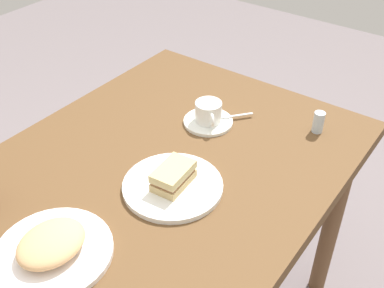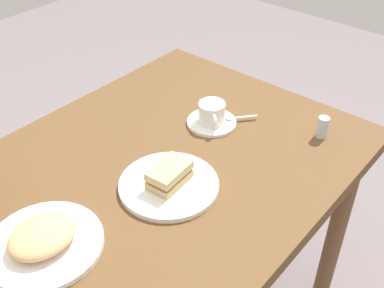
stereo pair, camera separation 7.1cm
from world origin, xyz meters
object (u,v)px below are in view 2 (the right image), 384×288
(sandwich_plate, at_px, (169,185))
(spoon, at_px, (236,118))
(coffee_saucer, at_px, (211,122))
(salt_shaker, at_px, (323,127))
(sandwich_front, at_px, (169,175))
(coffee_cup, at_px, (212,112))
(dining_table, at_px, (154,195))
(side_plate, at_px, (45,244))

(sandwich_plate, xyz_separation_m, spoon, (-0.35, -0.04, 0.01))
(coffee_saucer, bearing_deg, salt_shaker, 118.54)
(sandwich_front, xyz_separation_m, coffee_cup, (-0.29, -0.09, 0.00))
(coffee_cup, height_order, spoon, coffee_cup)
(dining_table, distance_m, side_plate, 0.36)
(coffee_saucer, relative_size, salt_shaker, 2.30)
(sandwich_plate, bearing_deg, coffee_cup, -162.60)
(dining_table, bearing_deg, sandwich_plate, 73.42)
(spoon, distance_m, salt_shaker, 0.25)
(dining_table, xyz_separation_m, spoon, (-0.32, 0.04, 0.11))
(coffee_saucer, xyz_separation_m, side_plate, (0.61, 0.01, 0.00))
(coffee_cup, bearing_deg, salt_shaker, 118.85)
(coffee_saucer, bearing_deg, dining_table, 2.00)
(dining_table, xyz_separation_m, coffee_cup, (-0.26, -0.01, 0.14))
(dining_table, xyz_separation_m, sandwich_plate, (0.02, 0.08, 0.10))
(coffee_saucer, relative_size, side_plate, 0.58)
(sandwich_front, xyz_separation_m, side_plate, (0.32, -0.08, -0.03))
(sandwich_plate, height_order, salt_shaker, salt_shaker)
(dining_table, relative_size, salt_shaker, 18.15)
(sandwich_front, relative_size, coffee_saucer, 0.79)
(dining_table, xyz_separation_m, side_plate, (0.34, 0.01, 0.10))
(coffee_saucer, bearing_deg, sandwich_front, 17.95)
(sandwich_front, distance_m, side_plate, 0.33)
(spoon, bearing_deg, side_plate, -2.81)
(dining_table, relative_size, spoon, 13.92)
(spoon, xyz_separation_m, side_plate, (0.66, -0.03, -0.01))
(sandwich_plate, bearing_deg, sandwich_front, 142.34)
(sandwich_plate, bearing_deg, spoon, -172.73)
(sandwich_plate, relative_size, salt_shaker, 3.93)
(coffee_saucer, xyz_separation_m, coffee_cup, (0.00, 0.00, 0.04))
(dining_table, distance_m, sandwich_front, 0.16)
(coffee_cup, bearing_deg, sandwich_front, 17.78)
(sandwich_plate, bearing_deg, coffee_saucer, -162.43)
(sandwich_plate, xyz_separation_m, sandwich_front, (-0.00, 0.00, 0.03))
(sandwich_plate, height_order, coffee_cup, coffee_cup)
(sandwich_front, distance_m, spoon, 0.35)
(spoon, distance_m, side_plate, 0.66)
(salt_shaker, bearing_deg, side_plate, -19.30)
(sandwich_front, height_order, salt_shaker, same)
(spoon, xyz_separation_m, salt_shaker, (-0.10, 0.23, 0.02))
(sandwich_front, bearing_deg, dining_table, -105.10)
(sandwich_front, bearing_deg, sandwich_plate, -37.66)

